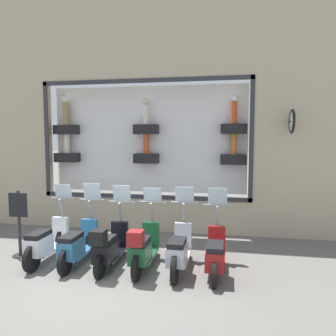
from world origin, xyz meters
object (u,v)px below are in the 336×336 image
object	(u,v)px
scooter_red_0	(216,254)
scooter_black_3	(109,246)
scooter_green_2	(143,248)
scooter_silver_1	(179,250)
scooter_white_5	(46,242)
shop_sign_post	(19,222)
scooter_teal_4	(77,244)

from	to	relation	value
scooter_red_0	scooter_black_3	world-z (taller)	scooter_black_3
scooter_green_2	scooter_black_3	size ratio (longest dim) A/B	1.01
scooter_red_0	scooter_silver_1	size ratio (longest dim) A/B	0.99
scooter_green_2	scooter_red_0	bearing A→B (deg)	-87.73
scooter_white_5	shop_sign_post	xyz separation A→B (m)	(0.22, 0.79, 0.37)
scooter_black_3	scooter_white_5	xyz separation A→B (m)	(0.07, 1.47, -0.02)
scooter_red_0	shop_sign_post	distance (m)	4.49
scooter_black_3	shop_sign_post	distance (m)	2.31
scooter_red_0	scooter_teal_4	distance (m)	2.94
scooter_red_0	scooter_white_5	xyz separation A→B (m)	(0.01, 3.67, 0.02)
scooter_silver_1	scooter_white_5	world-z (taller)	scooter_silver_1
scooter_silver_1	scooter_teal_4	xyz separation A→B (m)	(-0.00, 2.20, -0.01)
scooter_black_3	scooter_silver_1	bearing A→B (deg)	-87.28
scooter_red_0	scooter_black_3	size ratio (longest dim) A/B	1.00
scooter_teal_4	shop_sign_post	distance (m)	1.59
scooter_red_0	scooter_teal_4	bearing A→B (deg)	89.92
scooter_green_2	shop_sign_post	bearing A→B (deg)	84.64
scooter_green_2	scooter_teal_4	distance (m)	1.47
scooter_white_5	scooter_green_2	bearing A→B (deg)	-91.66
scooter_black_3	shop_sign_post	xyz separation A→B (m)	(0.29, 2.26, 0.35)
scooter_red_0	scooter_silver_1	bearing A→B (deg)	89.55
scooter_teal_4	shop_sign_post	world-z (taller)	scooter_teal_4
scooter_teal_4	scooter_white_5	bearing A→B (deg)	89.90
scooter_red_0	shop_sign_post	xyz separation A→B (m)	(0.22, 4.46, 0.39)
shop_sign_post	scooter_silver_1	bearing A→B (deg)	-93.33
scooter_silver_1	scooter_white_5	distance (m)	2.94
scooter_red_0	shop_sign_post	world-z (taller)	scooter_red_0
scooter_red_0	shop_sign_post	size ratio (longest dim) A/B	1.18
scooter_green_2	scooter_black_3	xyz separation A→B (m)	(-0.01, 0.73, -0.01)
scooter_red_0	scooter_silver_1	world-z (taller)	scooter_silver_1
scooter_red_0	scooter_black_3	bearing A→B (deg)	91.66
scooter_red_0	scooter_black_3	xyz separation A→B (m)	(-0.06, 2.20, 0.04)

